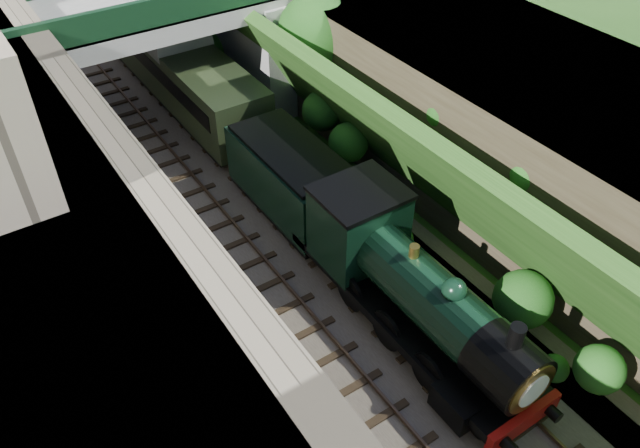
{
  "coord_description": "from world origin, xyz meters",
  "views": [
    {
      "loc": [
        -8.87,
        -2.92,
        16.47
      ],
      "look_at": [
        0.0,
        10.46,
        2.73
      ],
      "focal_mm": 35.0,
      "sensor_mm": 36.0,
      "label": 1
    }
  ],
  "objects_px": {
    "locomotive": "(412,291)",
    "tender": "(292,183)",
    "tree": "(317,35)",
    "road_bridge": "(177,39)"
  },
  "relations": [
    {
      "from": "tree",
      "to": "locomotive",
      "type": "height_order",
      "value": "tree"
    },
    {
      "from": "locomotive",
      "to": "tender",
      "type": "height_order",
      "value": "locomotive"
    },
    {
      "from": "locomotive",
      "to": "tender",
      "type": "relative_size",
      "value": 1.7
    },
    {
      "from": "road_bridge",
      "to": "locomotive",
      "type": "distance_m",
      "value": 17.23
    },
    {
      "from": "locomotive",
      "to": "tender",
      "type": "xyz_separation_m",
      "value": [
        -0.0,
        7.36,
        -0.27
      ]
    },
    {
      "from": "road_bridge",
      "to": "tender",
      "type": "relative_size",
      "value": 2.67
    },
    {
      "from": "tree",
      "to": "road_bridge",
      "type": "bearing_deg",
      "value": 138.71
    },
    {
      "from": "road_bridge",
      "to": "tree",
      "type": "xyz_separation_m",
      "value": [
        4.97,
        -4.36,
        0.57
      ]
    },
    {
      "from": "tree",
      "to": "tender",
      "type": "xyz_separation_m",
      "value": [
        -4.71,
        -5.36,
        -3.03
      ]
    },
    {
      "from": "tree",
      "to": "tender",
      "type": "relative_size",
      "value": 1.1
    }
  ]
}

